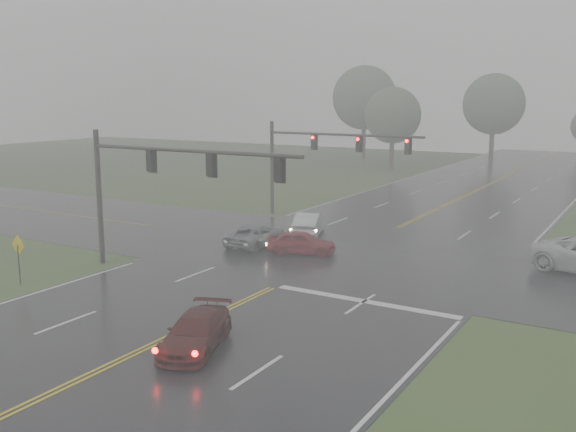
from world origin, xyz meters
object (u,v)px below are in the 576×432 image
Objects in this scene: sedan_maroon at (196,349)px; signal_gantry_near at (153,175)px; car_grey at (257,246)px; sedan_red at (301,254)px; signal_gantry_far at (315,151)px; sedan_silver at (309,235)px.

sedan_maroon is 0.35× the size of signal_gantry_near.
sedan_red is at bearing 171.04° from car_grey.
sedan_red reaches higher than car_grey.
signal_gantry_near reaches higher than signal_gantry_far.
signal_gantry_near reaches higher than sedan_maroon.
car_grey is 0.39× the size of signal_gantry_far.
sedan_silver is 4.45m from car_grey.
signal_gantry_near is (-2.25, -11.84, 4.97)m from sedan_silver.
signal_gantry_far reaches higher than car_grey.
signal_gantry_near is (-4.39, -7.05, 4.97)m from sedan_red.
car_grey is 9.10m from signal_gantry_near.
signal_gantry_far is (-8.14, 23.79, 4.86)m from sedan_maroon.
signal_gantry_far is at bearing -83.16° from car_grey.
car_grey is at bearing 81.94° from signal_gantry_near.
signal_gantry_far reaches higher than sedan_silver.
signal_gantry_near is at bearing 128.96° from sedan_red.
car_grey is (-1.19, -4.29, 0.00)m from sedan_silver.
sedan_red is 0.31× the size of signal_gantry_near.
signal_gantry_near is at bearing 60.35° from sedan_silver.
sedan_maroon is at bearing 115.25° from car_grey.
sedan_red is 0.90× the size of sedan_silver.
sedan_maroon is 0.99× the size of sedan_silver.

